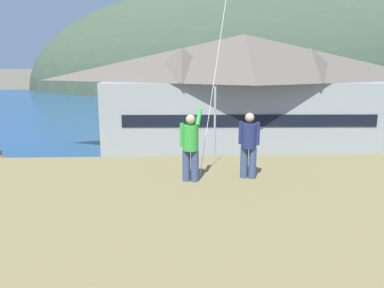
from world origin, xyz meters
TOP-DOWN VIEW (x-y plane):
  - ground_plane at (0.00, 0.00)m, footprint 600.00×600.00m
  - parking_lot_pad at (0.00, 5.00)m, footprint 40.00×20.00m
  - bay_water at (0.00, 60.00)m, footprint 360.00×84.00m
  - far_hill_west_ridge at (16.49, 109.08)m, footprint 122.44×67.24m
  - far_hill_east_peak at (65.63, 120.36)m, footprint 143.66×66.19m
  - harbor_lodge at (6.74, 21.39)m, footprint 29.00×11.64m
  - wharf_dock at (-0.66, 33.15)m, footprint 3.20×11.43m
  - moored_boat_wharfside at (-4.21, 32.85)m, footprint 2.42×7.47m
  - moored_boat_outer_mooring at (3.04, 35.36)m, footprint 3.16×8.55m
  - parked_car_back_row_left at (0.89, 0.61)m, footprint 4.24×2.13m
  - parked_car_corner_spot at (3.27, 5.76)m, footprint 4.34×2.33m
  - parked_car_mid_row_near at (-5.26, 5.68)m, footprint 4.33×2.32m
  - parked_car_mid_row_far at (-8.49, -0.66)m, footprint 4.35×2.35m
  - parked_car_front_row_silver at (5.85, 1.27)m, footprint 4.28×2.22m
  - parked_car_front_row_end at (-10.12, 5.58)m, footprint 4.24×2.13m
  - parking_light_pole at (2.85, 10.55)m, footprint 0.24×0.78m
  - person_kite_flyer at (0.32, -8.92)m, footprint 0.60×0.62m
  - person_companion at (1.85, -8.70)m, footprint 0.52×0.40m

SIDE VIEW (x-z plane):
  - ground_plane at x=0.00m, z-range 0.00..0.00m
  - far_hill_west_ridge at x=16.49m, z-range -30.48..30.48m
  - far_hill_east_peak at x=65.63m, z-range -42.92..42.92m
  - bay_water at x=0.00m, z-range 0.00..0.03m
  - parking_lot_pad at x=0.00m, z-range 0.00..0.10m
  - wharf_dock at x=-0.66m, z-range 0.00..0.70m
  - moored_boat_outer_mooring at x=3.04m, z-range -0.36..1.80m
  - moored_boat_wharfside at x=-4.21m, z-range -0.36..1.80m
  - parked_car_back_row_left at x=0.89m, z-range 0.15..1.97m
  - parked_car_corner_spot at x=3.27m, z-range 0.15..1.97m
  - parked_car_mid_row_near at x=-5.26m, z-range 0.15..1.97m
  - parked_car_mid_row_far at x=-8.49m, z-range 0.15..1.97m
  - parked_car_front_row_silver at x=5.85m, z-range 0.15..1.97m
  - parked_car_front_row_end at x=-10.12m, z-range 0.15..1.97m
  - parking_light_pole at x=2.85m, z-range 0.64..8.12m
  - harbor_lodge at x=6.74m, z-range 0.36..12.23m
  - person_companion at x=1.85m, z-range 6.67..8.41m
  - person_kite_flyer at x=0.32m, z-range 6.62..8.48m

